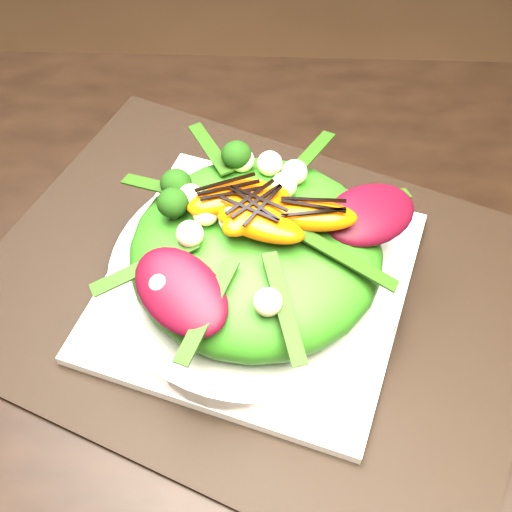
{
  "coord_description": "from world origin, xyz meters",
  "views": [
    {
      "loc": [
        0.16,
        -0.18,
        1.2
      ],
      "look_at": [
        0.14,
        0.14,
        0.79
      ],
      "focal_mm": 48.0,
      "sensor_mm": 36.0,
      "label": 1
    }
  ],
  "objects_px": {
    "placemat": "(256,289)",
    "plate_base": "(256,284)",
    "salad_bowl": "(256,275)",
    "lettuce_mound": "(256,251)",
    "orange_segment": "(252,203)",
    "dining_table": "(46,456)"
  },
  "relations": [
    {
      "from": "dining_table",
      "to": "salad_bowl",
      "type": "height_order",
      "value": "dining_table"
    },
    {
      "from": "dining_table",
      "to": "plate_base",
      "type": "relative_size",
      "value": 6.95
    },
    {
      "from": "placemat",
      "to": "lettuce_mound",
      "type": "distance_m",
      "value": 0.05
    },
    {
      "from": "plate_base",
      "to": "lettuce_mound",
      "type": "relative_size",
      "value": 1.2
    },
    {
      "from": "placemat",
      "to": "dining_table",
      "type": "bearing_deg",
      "value": -136.65
    },
    {
      "from": "salad_bowl",
      "to": "lettuce_mound",
      "type": "relative_size",
      "value": 1.2
    },
    {
      "from": "plate_base",
      "to": "orange_segment",
      "type": "relative_size",
      "value": 3.61
    },
    {
      "from": "placemat",
      "to": "orange_segment",
      "type": "height_order",
      "value": "orange_segment"
    },
    {
      "from": "orange_segment",
      "to": "dining_table",
      "type": "bearing_deg",
      "value": -133.63
    },
    {
      "from": "placemat",
      "to": "lettuce_mound",
      "type": "xyz_separation_m",
      "value": [
        0.0,
        0.0,
        0.05
      ]
    },
    {
      "from": "salad_bowl",
      "to": "orange_segment",
      "type": "xyz_separation_m",
      "value": [
        -0.0,
        0.01,
        0.07
      ]
    },
    {
      "from": "placemat",
      "to": "plate_base",
      "type": "relative_size",
      "value": 1.89
    },
    {
      "from": "plate_base",
      "to": "salad_bowl",
      "type": "distance_m",
      "value": 0.01
    },
    {
      "from": "lettuce_mound",
      "to": "orange_segment",
      "type": "bearing_deg",
      "value": 105.31
    },
    {
      "from": "orange_segment",
      "to": "lettuce_mound",
      "type": "bearing_deg",
      "value": -74.69
    },
    {
      "from": "placemat",
      "to": "salad_bowl",
      "type": "relative_size",
      "value": 1.9
    },
    {
      "from": "placemat",
      "to": "salad_bowl",
      "type": "distance_m",
      "value": 0.02
    },
    {
      "from": "plate_base",
      "to": "orange_segment",
      "type": "bearing_deg",
      "value": 105.31
    },
    {
      "from": "placemat",
      "to": "lettuce_mound",
      "type": "relative_size",
      "value": 2.28
    },
    {
      "from": "dining_table",
      "to": "plate_base",
      "type": "height_order",
      "value": "dining_table"
    },
    {
      "from": "plate_base",
      "to": "salad_bowl",
      "type": "relative_size",
      "value": 1.0
    },
    {
      "from": "placemat",
      "to": "plate_base",
      "type": "distance_m",
      "value": 0.01
    }
  ]
}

